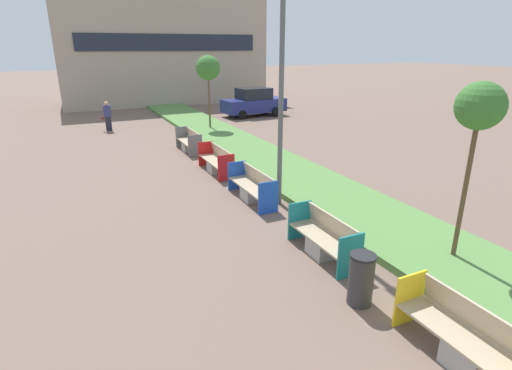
{
  "coord_description": "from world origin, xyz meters",
  "views": [
    {
      "loc": [
        -3.87,
        0.87,
        4.47
      ],
      "look_at": [
        0.9,
        10.89,
        0.6
      ],
      "focal_mm": 28.0,
      "sensor_mm": 36.0,
      "label": 1
    }
  ],
  "objects": [
    {
      "name": "building_backdrop",
      "position": [
        4.0,
        35.16,
        4.3
      ],
      "size": [
        16.04,
        5.91,
        8.61
      ],
      "color": "tan",
      "rests_on": "ground"
    },
    {
      "name": "street_lamp_post",
      "position": [
        1.55,
        10.65,
        4.71
      ],
      "size": [
        0.24,
        0.44,
        8.64
      ],
      "color": "#56595B",
      "rests_on": "ground"
    },
    {
      "name": "litter_bin",
      "position": [
        0.52,
        5.68,
        0.5
      ],
      "size": [
        0.47,
        0.47,
        0.99
      ],
      "color": "#2D2D30",
      "rests_on": "ground"
    },
    {
      "name": "planter_grass_strip",
      "position": [
        3.2,
        12.0,
        0.09
      ],
      "size": [
        2.8,
        120.0,
        0.18
      ],
      "color": "#568442",
      "rests_on": "ground"
    },
    {
      "name": "sapling_tree_far",
      "position": [
        3.33,
        21.96,
        3.35
      ],
      "size": [
        1.3,
        1.3,
        4.03
      ],
      "color": "brown",
      "rests_on": "ground"
    },
    {
      "name": "bench_red_frame",
      "position": [
        0.94,
        14.39,
        0.37
      ],
      "size": [
        0.65,
        2.24,
        0.94
      ],
      "color": "#9E9B96",
      "rests_on": "ground"
    },
    {
      "name": "pedestrian_walking",
      "position": [
        -1.81,
        24.31,
        0.81
      ],
      "size": [
        0.53,
        0.24,
        1.61
      ],
      "color": "#232633",
      "rests_on": "ground"
    },
    {
      "name": "bench_grey_frame",
      "position": [
        0.94,
        17.9,
        0.37
      ],
      "size": [
        0.65,
        2.06,
        0.94
      ],
      "color": "#9E9B96",
      "rests_on": "ground"
    },
    {
      "name": "bench_yellow_frame",
      "position": [
        0.94,
        3.73,
        0.38
      ],
      "size": [
        0.65,
        2.37,
        0.94
      ],
      "color": "#9E9B96",
      "rests_on": "ground"
    },
    {
      "name": "bench_blue_frame",
      "position": [
        0.94,
        11.22,
        0.37
      ],
      "size": [
        0.65,
        2.3,
        0.94
      ],
      "color": "#9E9B96",
      "rests_on": "ground"
    },
    {
      "name": "bench_teal_frame",
      "position": [
        0.94,
        7.45,
        0.37
      ],
      "size": [
        0.65,
        2.01,
        0.94
      ],
      "color": "#9E9B96",
      "rests_on": "ground"
    },
    {
      "name": "sapling_tree_near",
      "position": [
        3.33,
        5.98,
        3.32
      ],
      "size": [
        0.94,
        0.94,
        3.86
      ],
      "color": "brown",
      "rests_on": "ground"
    },
    {
      "name": "parked_car_distant",
      "position": [
        7.61,
        25.34,
        0.91
      ],
      "size": [
        4.32,
        2.07,
        1.86
      ],
      "rotation": [
        0.0,
        0.0,
        0.08
      ],
      "color": "navy",
      "rests_on": "ground"
    }
  ]
}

